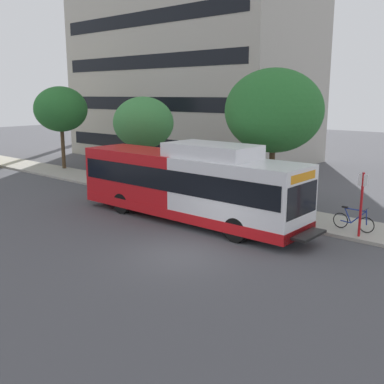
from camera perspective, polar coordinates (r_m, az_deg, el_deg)
ground_plane at (r=22.62m, az=-16.37°, el=-2.98°), size 120.00×120.00×0.00m
sidewalk_curb at (r=25.57m, az=-0.63°, el=-0.59°), size 3.00×56.00×0.14m
transit_bus at (r=20.69m, az=-0.54°, el=0.97°), size 2.58×12.25×3.65m
bus_stop_sign_pole at (r=19.12m, az=20.51°, el=-0.91°), size 0.10×0.36×2.60m
bicycle_parked at (r=20.14m, az=19.62°, el=-3.40°), size 0.52×1.76×1.02m
street_tree_near_stop at (r=22.51m, az=10.24°, el=10.00°), size 4.74×4.74×6.82m
street_tree_mid_block at (r=28.46m, az=-6.12°, el=8.63°), size 3.73×3.73×5.45m
street_tree_far_block at (r=35.99m, az=-16.16°, el=9.95°), size 3.95×3.95×6.16m
lattice_comm_tower at (r=58.54m, az=-13.48°, el=17.04°), size 1.10×1.10×32.72m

